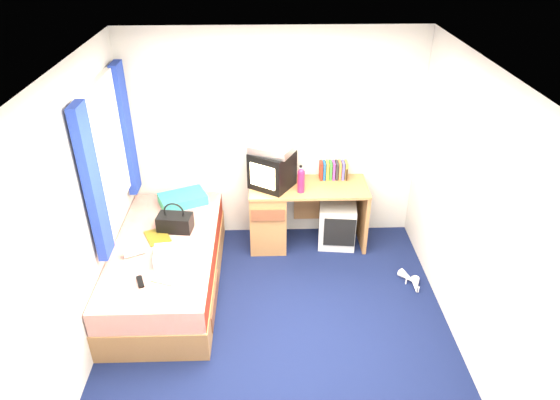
{
  "coord_description": "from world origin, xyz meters",
  "views": [
    {
      "loc": [
        -0.09,
        -3.36,
        3.38
      ],
      "look_at": [
        0.04,
        0.7,
        1.0
      ],
      "focal_mm": 32.0,
      "sensor_mm": 36.0,
      "label": 1
    }
  ],
  "objects_px": {
    "bed": "(167,266)",
    "remote_control": "(140,282)",
    "colour_swatch_fan": "(163,281)",
    "aerosol_can": "(301,175)",
    "picture_frame": "(346,173)",
    "crt_tv": "(272,169)",
    "pillow": "(183,199)",
    "handbag": "(175,222)",
    "storage_cube": "(337,224)",
    "pink_water_bottle": "(301,182)",
    "desk": "(283,212)",
    "white_heels": "(412,281)",
    "water_bottle": "(134,252)",
    "magazine": "(158,236)",
    "towel": "(172,255)",
    "vcr": "(272,149)"
  },
  "relations": [
    {
      "from": "bed",
      "to": "remote_control",
      "type": "relative_size",
      "value": 12.5
    },
    {
      "from": "colour_swatch_fan",
      "to": "aerosol_can",
      "type": "bearing_deg",
      "value": 47.23
    },
    {
      "from": "picture_frame",
      "to": "crt_tv",
      "type": "bearing_deg",
      "value": -165.53
    },
    {
      "from": "pillow",
      "to": "colour_swatch_fan",
      "type": "distance_m",
      "value": 1.36
    },
    {
      "from": "handbag",
      "to": "colour_swatch_fan",
      "type": "distance_m",
      "value": 0.83
    },
    {
      "from": "storage_cube",
      "to": "pink_water_bottle",
      "type": "bearing_deg",
      "value": -157.97
    },
    {
      "from": "storage_cube",
      "to": "picture_frame",
      "type": "bearing_deg",
      "value": 67.49
    },
    {
      "from": "desk",
      "to": "storage_cube",
      "type": "height_order",
      "value": "desk"
    },
    {
      "from": "pillow",
      "to": "storage_cube",
      "type": "distance_m",
      "value": 1.77
    },
    {
      "from": "picture_frame",
      "to": "white_heels",
      "type": "relative_size",
      "value": 0.39
    },
    {
      "from": "crt_tv",
      "to": "pink_water_bottle",
      "type": "height_order",
      "value": "crt_tv"
    },
    {
      "from": "water_bottle",
      "to": "remote_control",
      "type": "xyz_separation_m",
      "value": [
        0.14,
        -0.4,
        -0.03
      ]
    },
    {
      "from": "remote_control",
      "to": "colour_swatch_fan",
      "type": "bearing_deg",
      "value": -20.16
    },
    {
      "from": "storage_cube",
      "to": "white_heels",
      "type": "relative_size",
      "value": 1.41
    },
    {
      "from": "handbag",
      "to": "magazine",
      "type": "bearing_deg",
      "value": -134.79
    },
    {
      "from": "bed",
      "to": "remote_control",
      "type": "distance_m",
      "value": 0.66
    },
    {
      "from": "picture_frame",
      "to": "water_bottle",
      "type": "height_order",
      "value": "picture_frame"
    },
    {
      "from": "pillow",
      "to": "towel",
      "type": "relative_size",
      "value": 1.5
    },
    {
      "from": "pink_water_bottle",
      "to": "white_heels",
      "type": "height_order",
      "value": "pink_water_bottle"
    },
    {
      "from": "remote_control",
      "to": "pillow",
      "type": "bearing_deg",
      "value": 61.23
    },
    {
      "from": "vcr",
      "to": "remote_control",
      "type": "distance_m",
      "value": 1.91
    },
    {
      "from": "crt_tv",
      "to": "white_heels",
      "type": "height_order",
      "value": "crt_tv"
    },
    {
      "from": "water_bottle",
      "to": "pillow",
      "type": "bearing_deg",
      "value": 71.2
    },
    {
      "from": "bed",
      "to": "water_bottle",
      "type": "relative_size",
      "value": 10.0
    },
    {
      "from": "aerosol_can",
      "to": "pillow",
      "type": "bearing_deg",
      "value": -177.75
    },
    {
      "from": "storage_cube",
      "to": "white_heels",
      "type": "bearing_deg",
      "value": -42.19
    },
    {
      "from": "pillow",
      "to": "storage_cube",
      "type": "xyz_separation_m",
      "value": [
        1.73,
        -0.03,
        -0.34
      ]
    },
    {
      "from": "storage_cube",
      "to": "water_bottle",
      "type": "xyz_separation_m",
      "value": [
        -2.06,
        -0.92,
        0.32
      ]
    },
    {
      "from": "towel",
      "to": "white_heels",
      "type": "bearing_deg",
      "value": 5.24
    },
    {
      "from": "crt_tv",
      "to": "colour_swatch_fan",
      "type": "height_order",
      "value": "crt_tv"
    },
    {
      "from": "crt_tv",
      "to": "white_heels",
      "type": "relative_size",
      "value": 1.5
    },
    {
      "from": "picture_frame",
      "to": "handbag",
      "type": "relative_size",
      "value": 0.38
    },
    {
      "from": "bed",
      "to": "storage_cube",
      "type": "xyz_separation_m",
      "value": [
        1.81,
        0.74,
        -0.01
      ]
    },
    {
      "from": "picture_frame",
      "to": "colour_swatch_fan",
      "type": "height_order",
      "value": "picture_frame"
    },
    {
      "from": "bed",
      "to": "magazine",
      "type": "height_order",
      "value": "magazine"
    },
    {
      "from": "bed",
      "to": "aerosol_can",
      "type": "xyz_separation_m",
      "value": [
        1.39,
        0.83,
        0.58
      ]
    },
    {
      "from": "pillow",
      "to": "water_bottle",
      "type": "relative_size",
      "value": 2.48
    },
    {
      "from": "bed",
      "to": "handbag",
      "type": "bearing_deg",
      "value": 72.05
    },
    {
      "from": "desk",
      "to": "water_bottle",
      "type": "xyz_separation_m",
      "value": [
        -1.44,
        -0.95,
        0.17
      ]
    },
    {
      "from": "aerosol_can",
      "to": "handbag",
      "type": "distance_m",
      "value": 1.45
    },
    {
      "from": "desk",
      "to": "vcr",
      "type": "bearing_deg",
      "value": 178.21
    },
    {
      "from": "pillow",
      "to": "crt_tv",
      "type": "distance_m",
      "value": 1.06
    },
    {
      "from": "picture_frame",
      "to": "pink_water_bottle",
      "type": "relative_size",
      "value": 0.58
    },
    {
      "from": "desk",
      "to": "pillow",
      "type": "bearing_deg",
      "value": 179.39
    },
    {
      "from": "pink_water_bottle",
      "to": "remote_control",
      "type": "bearing_deg",
      "value": -140.94
    },
    {
      "from": "storage_cube",
      "to": "towel",
      "type": "bearing_deg",
      "value": -142.49
    },
    {
      "from": "crt_tv",
      "to": "white_heels",
      "type": "distance_m",
      "value": 1.88
    },
    {
      "from": "aerosol_can",
      "to": "water_bottle",
      "type": "bearing_deg",
      "value": -148.31
    },
    {
      "from": "picture_frame",
      "to": "aerosol_can",
      "type": "height_order",
      "value": "aerosol_can"
    },
    {
      "from": "bed",
      "to": "pillow",
      "type": "distance_m",
      "value": 0.84
    }
  ]
}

